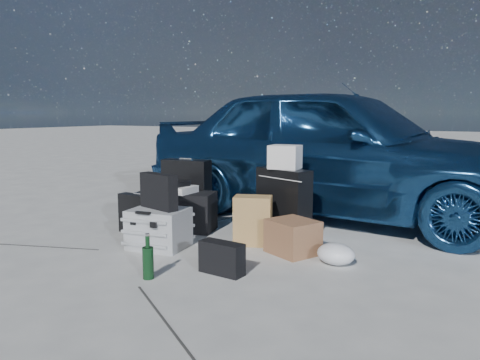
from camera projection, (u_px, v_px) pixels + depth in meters
The scene contains 16 objects.
ground at pixel (175, 254), 4.00m from camera, with size 60.00×60.00×0.00m, color beige.
car at pixel (335, 150), 5.41m from camera, with size 1.81×4.50×1.53m, color #255B96.
pelican_case at pixel (159, 228), 4.18m from camera, with size 0.48×0.39×0.35m, color #A6A8AB.
laptop_bag at pixel (159, 191), 4.15m from camera, with size 0.42×0.10×0.31m, color black.
briefcase at pixel (140, 215), 4.64m from camera, with size 0.51×0.11×0.39m, color black.
suitcase_left at pixel (187, 191), 5.17m from camera, with size 0.53×0.19×0.69m, color black.
suitcase_right at pixel (283, 204), 4.47m from camera, with size 0.56×0.20×0.67m, color black.
white_carton at pixel (285, 157), 4.42m from camera, with size 0.28×0.22×0.22m, color silver.
duffel_bag at pixel (176, 211), 4.82m from camera, with size 0.79×0.34×0.39m, color black.
flat_box_white at pixel (175, 189), 4.77m from camera, with size 0.39×0.29×0.07m, color silver.
flat_box_black at pixel (175, 183), 4.76m from camera, with size 0.25×0.18×0.05m, color black.
kraft_bag at pixel (253, 221), 4.26m from camera, with size 0.34×0.20×0.45m, color #AA754A.
cardboard_box at pixel (293, 237), 4.00m from camera, with size 0.39×0.34×0.29m, color #935F40.
plastic_bag at pixel (336, 254), 3.72m from camera, with size 0.31×0.26×0.17m, color silver.
messenger_bag at pixel (222, 258), 3.50m from camera, with size 0.35×0.13×0.24m, color black.
green_bottle at pixel (148, 257), 3.39m from camera, with size 0.08×0.08×0.32m, color black.
Camera 1 is at (2.35, -3.13, 1.20)m, focal length 35.00 mm.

